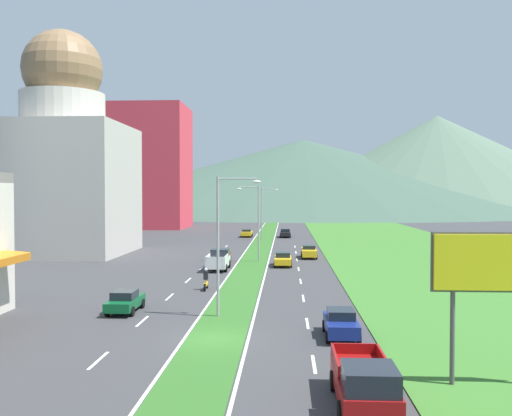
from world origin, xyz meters
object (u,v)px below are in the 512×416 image
at_px(street_lamp_near, 223,236).
at_px(pickup_truck_0, 364,383).
at_px(billboard_roadside, 500,270).
at_px(pickup_truck_1, 219,260).
at_px(car_7, 341,323).
at_px(car_3, 309,251).
at_px(motorcycle_rider, 206,281).
at_px(car_0, 283,259).
at_px(car_2, 247,233).
at_px(car_4, 221,256).
at_px(car_6, 285,233).
at_px(car_5, 125,301).
at_px(street_lamp_far, 263,210).
at_px(street_lamp_mid, 256,218).

bearing_deg(street_lamp_near, pickup_truck_0, -64.89).
distance_m(billboard_roadside, pickup_truck_1, 37.63).
xyz_separation_m(car_7, pickup_truck_1, (-10.04, 26.41, 0.21)).
distance_m(street_lamp_near, pickup_truck_0, 16.85).
bearing_deg(car_3, motorcycle_rider, -22.35).
bearing_deg(car_0, pickup_truck_1, -66.02).
distance_m(street_lamp_near, car_0, 25.55).
relative_size(car_2, pickup_truck_0, 0.80).
height_order(car_3, motorcycle_rider, motorcycle_rider).
distance_m(street_lamp_near, car_7, 9.47).
bearing_deg(car_2, car_4, 179.49).
xyz_separation_m(street_lamp_near, car_0, (3.70, 24.89, -4.44)).
xyz_separation_m(car_6, car_7, (3.19, -68.40, 0.00)).
relative_size(street_lamp_near, car_5, 2.18).
bearing_deg(pickup_truck_1, car_2, 0.11).
xyz_separation_m(car_0, car_6, (0.18, 39.02, 0.01)).
xyz_separation_m(car_5, motorcycle_rider, (4.17, 8.67, 0.01)).
relative_size(billboard_roadside, pickup_truck_1, 1.18).
distance_m(billboard_roadside, car_3, 45.16).
xyz_separation_m(car_6, motorcycle_rider, (-6.40, -54.10, -0.02)).
bearing_deg(motorcycle_rider, pickup_truck_0, -158.99).
xyz_separation_m(car_3, motorcycle_rider, (-9.35, -22.73, -0.05)).
bearing_deg(pickup_truck_0, car_6, -177.79).
relative_size(car_0, pickup_truck_0, 0.78).
bearing_deg(car_7, street_lamp_near, -122.41).
bearing_deg(billboard_roadside, car_5, 145.89).
bearing_deg(car_0, car_4, -108.24).
bearing_deg(street_lamp_near, car_2, 92.72).
relative_size(street_lamp_near, car_0, 2.13).
bearing_deg(street_lamp_far, street_lamp_mid, -89.33).
distance_m(car_3, motorcycle_rider, 24.58).
height_order(street_lamp_far, motorcycle_rider, street_lamp_far).
bearing_deg(street_lamp_mid, car_0, -48.47).
xyz_separation_m(car_4, car_6, (7.26, 36.69, 0.00)).
height_order(car_7, pickup_truck_1, pickup_truck_1).
relative_size(car_5, motorcycle_rider, 2.07).
distance_m(car_3, pickup_truck_0, 47.32).
relative_size(street_lamp_mid, street_lamp_far, 1.00).
bearing_deg(car_7, billboard_roadside, 37.05).
bearing_deg(car_3, car_0, -22.18).
height_order(car_6, pickup_truck_0, pickup_truck_0).
xyz_separation_m(street_lamp_near, pickup_truck_0, (6.92, -14.77, -4.21)).
bearing_deg(street_lamp_far, billboard_roadside, -79.70).
height_order(car_0, pickup_truck_1, pickup_truck_1).
relative_size(car_3, car_6, 0.97).
bearing_deg(car_5, car_2, -3.32).
height_order(street_lamp_far, pickup_truck_1, street_lamp_far).
bearing_deg(billboard_roadside, car_2, 101.73).
height_order(street_lamp_mid, pickup_truck_1, street_lamp_mid).
bearing_deg(car_4, car_0, -108.24).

